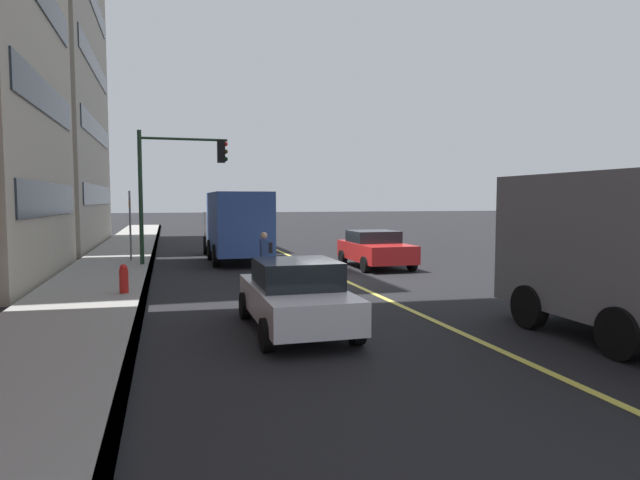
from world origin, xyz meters
The scene contains 12 objects.
ground centered at (0.00, 0.00, 0.00)m, with size 200.00×200.00×0.00m, color black.
sidewalk_slab centered at (0.00, 7.72, 0.07)m, with size 80.00×3.07×0.15m, color gray.
curb_edge centered at (0.00, 6.27, 0.07)m, with size 80.00×0.16×0.15m, color slate.
lane_stripe_center centered at (0.00, 0.00, 0.01)m, with size 80.00×0.16×0.01m, color #D8CC4C.
building_glass_right centered at (16.64, 14.19, 10.41)m, with size 14.63×9.55×20.82m.
car_red centered at (2.42, -2.29, 0.74)m, with size 4.01×2.09×1.44m.
car_white centered at (-6.87, 3.15, 0.73)m, with size 4.14×1.89×1.46m.
truck_blue centered at (6.40, 2.70, 1.59)m, with size 7.61×2.40×2.99m.
pedestrian_with_backpack centered at (-0.55, 2.66, 0.96)m, with size 0.39×0.36×1.65m.
traffic_light_mast centered at (4.75, 5.26, 3.67)m, with size 0.28×3.47×5.37m.
street_sign_post centered at (6.18, 7.09, 1.79)m, with size 0.60×0.08×3.05m.
fire_hydrant centered at (-2.05, 6.79, 0.47)m, with size 0.24×0.24×0.94m.
Camera 1 is at (-17.48, 5.65, 2.67)m, focal length 30.38 mm.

